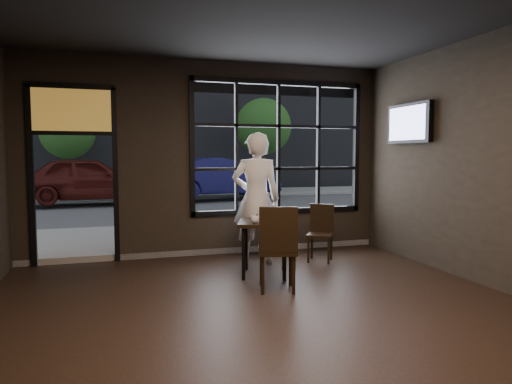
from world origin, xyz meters
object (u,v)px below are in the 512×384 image
object	(u,v)px
chair_near	(277,248)
navy_car	(219,178)
man	(256,199)
cafe_table	(264,248)

from	to	relation	value
chair_near	navy_car	distance (m)	11.29
man	cafe_table	bearing A→B (deg)	96.67
cafe_table	man	xyz separation A→B (m)	(0.09, 0.70, 0.62)
cafe_table	navy_car	world-z (taller)	navy_car
cafe_table	navy_car	bearing A→B (deg)	100.30
man	navy_car	size ratio (longest dim) A/B	0.45
cafe_table	chair_near	world-z (taller)	chair_near
chair_near	man	size ratio (longest dim) A/B	0.53
cafe_table	man	world-z (taller)	man
man	navy_car	bearing A→B (deg)	-84.88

